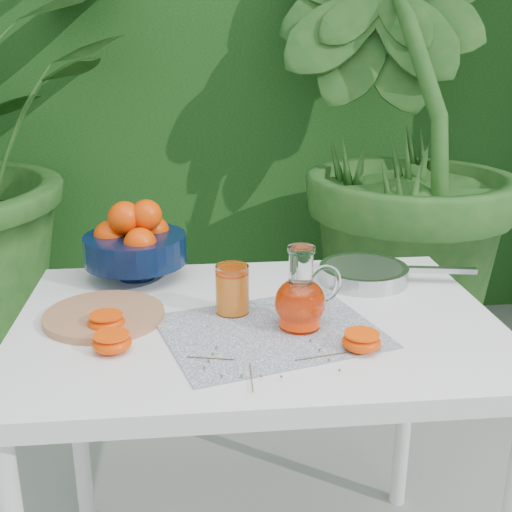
{
  "coord_description": "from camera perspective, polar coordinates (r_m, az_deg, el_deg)",
  "views": [
    {
      "loc": [
        -0.07,
        -1.31,
        1.3
      ],
      "look_at": [
        0.05,
        -0.07,
        0.88
      ],
      "focal_mm": 45.0,
      "sensor_mm": 36.0,
      "label": 1
    }
  ],
  "objects": [
    {
      "name": "white_table",
      "position": [
        1.38,
        0.09,
        -8.6
      ],
      "size": [
        1.0,
        0.7,
        0.75
      ],
      "color": "white",
      "rests_on": "ground"
    },
    {
      "name": "juice_pitcher",
      "position": [
        1.28,
        4.02,
        -3.89
      ],
      "size": [
        0.16,
        0.13,
        0.17
      ],
      "color": "white",
      "rests_on": "white_table"
    },
    {
      "name": "saute_pan",
      "position": [
        1.56,
        9.66,
        -1.49
      ],
      "size": [
        0.39,
        0.24,
        0.04
      ],
      "color": "#ADAEB2",
      "rests_on": "white_table"
    },
    {
      "name": "potted_plant_right",
      "position": [
        2.58,
        11.9,
        10.03
      ],
      "size": [
        2.62,
        2.62,
        1.86
      ],
      "primitive_type": "imported",
      "rotation": [
        0.0,
        0.0,
        2.27
      ],
      "color": "#21561D",
      "rests_on": "ground"
    },
    {
      "name": "juice_tumbler",
      "position": [
        1.35,
        -2.11,
        -3.07
      ],
      "size": [
        0.07,
        0.07,
        0.1
      ],
      "color": "white",
      "rests_on": "white_table"
    },
    {
      "name": "orange_halves",
      "position": [
        1.24,
        -5.76,
        -7.01
      ],
      "size": [
        0.56,
        0.21,
        0.04
      ],
      "color": "#E95B02",
      "rests_on": "white_table"
    },
    {
      "name": "fruit_bowl",
      "position": [
        1.57,
        -10.72,
        1.2
      ],
      "size": [
        0.31,
        0.31,
        0.19
      ],
      "color": "black",
      "rests_on": "white_table"
    },
    {
      "name": "thyme_sprigs",
      "position": [
        1.16,
        0.81,
        -9.45
      ],
      "size": [
        0.3,
        0.18,
        0.01
      ],
      "color": "brown",
      "rests_on": "white_table"
    },
    {
      "name": "placemat",
      "position": [
        1.28,
        1.29,
        -6.68
      ],
      "size": [
        0.48,
        0.42,
        0.0
      ],
      "primitive_type": "cube",
      "rotation": [
        0.0,
        0.0,
        0.28
      ],
      "color": "#0C1C45",
      "rests_on": "white_table"
    },
    {
      "name": "hedge_backdrop",
      "position": [
        3.38,
        -3.73,
        16.85
      ],
      "size": [
        8.0,
        1.65,
        2.5
      ],
      "color": "#164212",
      "rests_on": "ground"
    },
    {
      "name": "cutting_board",
      "position": [
        1.37,
        -13.34,
        -5.18
      ],
      "size": [
        0.3,
        0.3,
        0.02
      ],
      "primitive_type": "cylinder",
      "rotation": [
        0.0,
        0.0,
        0.24
      ],
      "color": "#B0764F",
      "rests_on": "white_table"
    }
  ]
}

